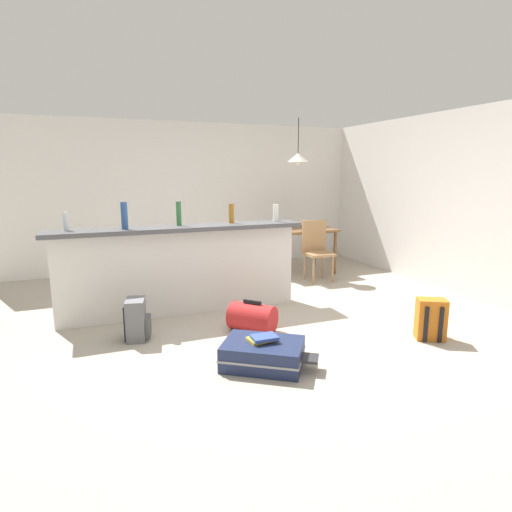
# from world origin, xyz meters

# --- Properties ---
(ground_plane) EXTENTS (13.00, 13.00, 0.05)m
(ground_plane) POSITION_xyz_m (0.00, 0.00, -0.03)
(ground_plane) COLOR #ADA393
(wall_back) EXTENTS (6.60, 0.10, 2.50)m
(wall_back) POSITION_xyz_m (0.00, 3.05, 1.25)
(wall_back) COLOR silver
(wall_back) RESTS_ON ground_plane
(wall_right) EXTENTS (0.10, 6.00, 2.50)m
(wall_right) POSITION_xyz_m (3.05, 0.30, 1.25)
(wall_right) COLOR silver
(wall_right) RESTS_ON ground_plane
(partition_half_wall) EXTENTS (2.80, 0.20, 1.00)m
(partition_half_wall) POSITION_xyz_m (-0.72, 0.55, 0.50)
(partition_half_wall) COLOR silver
(partition_half_wall) RESTS_ON ground_plane
(bar_countertop) EXTENTS (2.96, 0.40, 0.05)m
(bar_countertop) POSITION_xyz_m (-0.72, 0.55, 1.02)
(bar_countertop) COLOR #4C4C51
(bar_countertop) RESTS_ON partition_half_wall
(bottle_clear) EXTENTS (0.06, 0.06, 0.20)m
(bottle_clear) POSITION_xyz_m (-1.92, 0.63, 1.15)
(bottle_clear) COLOR silver
(bottle_clear) RESTS_ON bar_countertop
(bottle_blue) EXTENTS (0.07, 0.07, 0.30)m
(bottle_blue) POSITION_xyz_m (-1.33, 0.53, 1.20)
(bottle_blue) COLOR #284C89
(bottle_blue) RESTS_ON bar_countertop
(bottle_green) EXTENTS (0.06, 0.06, 0.28)m
(bottle_green) POSITION_xyz_m (-0.71, 0.63, 1.19)
(bottle_green) COLOR #2D6B38
(bottle_green) RESTS_ON bar_countertop
(bottle_amber) EXTENTS (0.06, 0.06, 0.24)m
(bottle_amber) POSITION_xyz_m (-0.06, 0.63, 1.17)
(bottle_amber) COLOR #9E661E
(bottle_amber) RESTS_ON bar_countertop
(bottle_white) EXTENTS (0.07, 0.07, 0.22)m
(bottle_white) POSITION_xyz_m (0.53, 0.60, 1.16)
(bottle_white) COLOR silver
(bottle_white) RESTS_ON bar_countertop
(dining_table) EXTENTS (1.10, 0.80, 0.74)m
(dining_table) POSITION_xyz_m (1.55, 1.94, 0.65)
(dining_table) COLOR brown
(dining_table) RESTS_ON ground_plane
(dining_chair_near_partition) EXTENTS (0.42, 0.42, 0.93)m
(dining_chair_near_partition) POSITION_xyz_m (1.56, 1.35, 0.52)
(dining_chair_near_partition) COLOR #9E754C
(dining_chair_near_partition) RESTS_ON ground_plane
(pendant_lamp) EXTENTS (0.34, 0.34, 0.72)m
(pendant_lamp) POSITION_xyz_m (1.49, 1.91, 1.89)
(pendant_lamp) COLOR black
(suitcase_flat_navy) EXTENTS (0.87, 0.80, 0.22)m
(suitcase_flat_navy) POSITION_xyz_m (-0.35, -1.13, 0.11)
(suitcase_flat_navy) COLOR #1E284C
(suitcase_flat_navy) RESTS_ON ground_plane
(backpack_orange) EXTENTS (0.33, 0.32, 0.42)m
(backpack_orange) POSITION_xyz_m (1.46, -1.17, 0.20)
(backpack_orange) COLOR orange
(backpack_orange) RESTS_ON ground_plane
(backpack_grey) EXTENTS (0.29, 0.31, 0.42)m
(backpack_grey) POSITION_xyz_m (-1.31, -0.10, 0.20)
(backpack_grey) COLOR slate
(backpack_grey) RESTS_ON ground_plane
(duffel_bag_red) EXTENTS (0.55, 0.55, 0.34)m
(duffel_bag_red) POSITION_xyz_m (-0.15, -0.32, 0.15)
(duffel_bag_red) COLOR red
(duffel_bag_red) RESTS_ON ground_plane
(book_stack) EXTENTS (0.25, 0.21, 0.05)m
(book_stack) POSITION_xyz_m (-0.35, -1.11, 0.25)
(book_stack) COLOR gold
(book_stack) RESTS_ON suitcase_flat_navy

